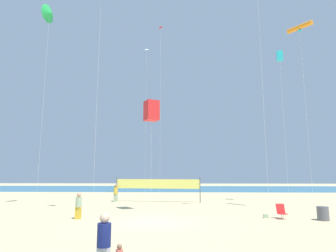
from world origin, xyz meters
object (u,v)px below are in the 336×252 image
volleyball_net (157,185)px  beachgoer_sage_shirt (79,205)px  kite_white_diamond (146,53)px  trash_barrel (323,213)px  kite_red_diamond (160,43)px  beach_handbag (266,216)px  mother_figure (104,242)px  folding_beach_chair (281,211)px  kite_cyan_box (280,56)px  kite_green_delta (50,14)px  beachgoer_mustard_shirt (116,192)px  kite_orange_tube (300,28)px  kite_red_box (151,111)px

volleyball_net → beachgoer_sage_shirt: bearing=-111.2°
beachgoer_sage_shirt → kite_white_diamond: 25.81m
trash_barrel → kite_red_diamond: 27.09m
kite_red_diamond → beach_handbag: bearing=-63.7°
mother_figure → trash_barrel: mother_figure is taller
folding_beach_chair → beach_handbag: (-0.90, 0.23, -0.35)m
mother_figure → kite_cyan_box: size_ratio=0.12×
mother_figure → kite_green_delta: kite_green_delta is taller
beachgoer_mustard_shirt → kite_orange_tube: size_ratio=0.11×
beachgoer_sage_shirt → kite_red_diamond: kite_red_diamond is taller
volleyball_net → kite_cyan_box: kite_cyan_box is taller
kite_green_delta → kite_red_diamond: bearing=51.3°
beachgoer_sage_shirt → kite_red_diamond: bearing=-58.6°
mother_figure → beachgoer_mustard_shirt: (-4.12, 20.59, -0.02)m
trash_barrel → kite_orange_tube: 14.34m
kite_white_diamond → kite_cyan_box: size_ratio=1.34×
folding_beach_chair → mother_figure: bearing=-104.3°
beach_handbag → kite_white_diamond: kite_white_diamond is taller
beachgoer_mustard_shirt → kite_green_delta: 17.60m
mother_figure → kite_green_delta: (-9.21, 14.80, 15.80)m
folding_beach_chair → kite_red_box: bearing=-171.6°
trash_barrel → kite_red_diamond: size_ratio=0.04×
volleyball_net → kite_red_box: (0.06, -7.59, 5.80)m
mother_figure → kite_green_delta: size_ratio=0.10×
kite_white_diamond → volleyball_net: bearing=-74.6°
kite_orange_tube → kite_white_diamond: (-13.98, 14.88, 4.49)m
beachgoer_sage_shirt → volleyball_net: 11.46m
kite_red_diamond → kite_green_delta: size_ratio=1.22×
volleyball_net → kite_green_delta: (-9.24, -5.67, 15.06)m
beachgoer_mustard_shirt → kite_red_diamond: 19.45m
beachgoer_mustard_shirt → kite_green_delta: bearing=65.6°
trash_barrel → kite_cyan_box: kite_cyan_box is taller
kite_green_delta → trash_barrel: bearing=-14.0°
beachgoer_sage_shirt → kite_red_box: (4.19, 3.07, 6.59)m
beachgoer_mustard_shirt → mother_figure: bearing=118.2°
beachgoer_mustard_shirt → beachgoer_sage_shirt: size_ratio=1.05×
beachgoer_sage_shirt → kite_orange_tube: kite_orange_tube is taller
kite_green_delta → kite_red_box: 13.27m
mother_figure → kite_red_box: 14.44m
beachgoer_mustard_shirt → kite_orange_tube: (15.95, -7.15, 13.34)m
kite_orange_tube → kite_red_box: (-11.75, -0.57, -6.80)m
volleyball_net → kite_orange_tube: 18.64m
volleyball_net → kite_red_diamond: bearing=91.3°
beachgoer_mustard_shirt → kite_red_box: kite_red_box is taller
folding_beach_chair → beachgoer_sage_shirt: bearing=-152.5°
mother_figure → kite_cyan_box: bearing=68.3°
beachgoer_mustard_shirt → kite_cyan_box: bearing=-170.0°
kite_red_diamond → folding_beach_chair: bearing=-61.5°
volleyball_net → kite_cyan_box: 17.32m
mother_figure → trash_barrel: (10.74, 9.81, -0.50)m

